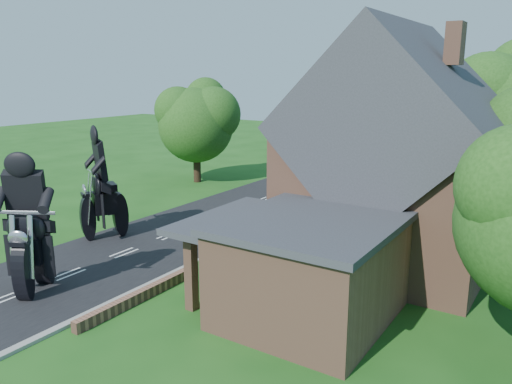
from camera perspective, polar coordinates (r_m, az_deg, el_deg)
The scene contains 16 objects.
ground at distance 23.99m, azimuth -14.84°, elevation -6.77°, with size 120.00×120.00×0.00m, color #184914.
road at distance 23.98m, azimuth -14.84°, elevation -6.75°, with size 7.00×80.00×0.02m, color black.
kerb at distance 21.53m, azimuth -8.22°, elevation -8.63°, with size 0.30×80.00×0.12m, color gray.
garden_wall at distance 24.86m, azimuth 0.55°, elevation -5.10°, with size 0.30×22.00×0.40m, color #906049.
house at distance 22.18m, azimuth 15.63°, elevation 3.18°, with size 9.54×8.64×10.24m.
annex at distance 16.99m, azimuth 5.89°, elevation -8.49°, with size 7.05×5.94×3.44m.
tree_behind_left at distance 33.28m, azimuth 17.88°, elevation 8.69°, with size 6.94×6.40×9.16m.
tree_far_road at distance 37.68m, azimuth -6.34°, elevation 8.35°, with size 6.08×5.60×7.84m.
shrub_a at distance 19.64m, azimuth -6.55°, elevation -9.24°, with size 0.90×0.90×1.10m, color #113713.
shrub_b at distance 21.48m, azimuth -2.27°, elevation -7.14°, with size 0.90×0.90×1.10m, color #113713.
shrub_c at distance 23.44m, azimuth 1.29°, elevation -5.36°, with size 0.90×0.90×1.10m, color #113713.
shrub_d at distance 27.63m, azimuth 6.79°, elevation -2.54°, with size 0.90×0.90×1.10m, color #113713.
shrub_e at distance 29.81m, azimuth 8.94°, elevation -1.42°, with size 0.90×0.90×1.10m, color #113713.
shrub_f at distance 32.05m, azimuth 10.79°, elevation -0.46°, with size 0.90×0.90×1.10m, color #113713.
motorcycle_lead at distance 20.73m, azimuth -24.02°, elevation -8.36°, with size 0.44×1.74×1.62m, color black, non-canonical shape.
motorcycle_follow at distance 26.18m, azimuth -16.91°, elevation -3.25°, with size 0.46×1.83×1.70m, color black, non-canonical shape.
Camera 1 is at (17.01, -14.87, 8.06)m, focal length 35.00 mm.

